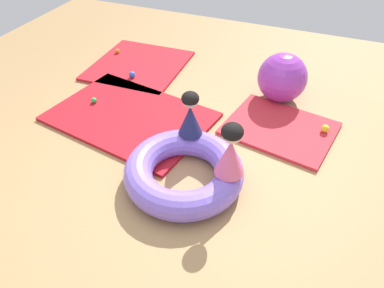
{
  "coord_description": "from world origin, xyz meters",
  "views": [
    {
      "loc": [
        1.09,
        -2.25,
        2.5
      ],
      "look_at": [
        0.1,
        0.18,
        0.31
      ],
      "focal_mm": 34.26,
      "sensor_mm": 36.0,
      "label": 1
    }
  ],
  "objects_px": {
    "child_in_pink": "(231,150)",
    "play_ball_orange": "(117,51)",
    "child_in_navy": "(190,114)",
    "exercise_ball_large": "(282,78)",
    "play_ball_green": "(94,100)",
    "play_ball_blue": "(132,75)",
    "play_ball_yellow": "(325,129)",
    "inflatable_cushion": "(184,171)"
  },
  "relations": [
    {
      "from": "child_in_navy",
      "to": "play_ball_yellow",
      "type": "xyz_separation_m",
      "value": [
        1.24,
        0.83,
        -0.41
      ]
    },
    {
      "from": "child_in_navy",
      "to": "child_in_pink",
      "type": "bearing_deg",
      "value": 28.12
    },
    {
      "from": "inflatable_cushion",
      "to": "play_ball_green",
      "type": "bearing_deg",
      "value": 152.65
    },
    {
      "from": "inflatable_cushion",
      "to": "play_ball_blue",
      "type": "distance_m",
      "value": 2.04
    },
    {
      "from": "play_ball_green",
      "to": "play_ball_blue",
      "type": "bearing_deg",
      "value": 79.94
    },
    {
      "from": "child_in_pink",
      "to": "play_ball_orange",
      "type": "bearing_deg",
      "value": 85.65
    },
    {
      "from": "inflatable_cushion",
      "to": "play_ball_orange",
      "type": "bearing_deg",
      "value": 133.59
    },
    {
      "from": "child_in_navy",
      "to": "exercise_ball_large",
      "type": "distance_m",
      "value": 1.52
    },
    {
      "from": "child_in_navy",
      "to": "play_ball_green",
      "type": "height_order",
      "value": "child_in_navy"
    },
    {
      "from": "play_ball_blue",
      "to": "play_ball_green",
      "type": "bearing_deg",
      "value": -100.06
    },
    {
      "from": "play_ball_green",
      "to": "exercise_ball_large",
      "type": "bearing_deg",
      "value": 25.78
    },
    {
      "from": "child_in_pink",
      "to": "exercise_ball_large",
      "type": "height_order",
      "value": "child_in_pink"
    },
    {
      "from": "play_ball_orange",
      "to": "play_ball_green",
      "type": "bearing_deg",
      "value": -70.96
    },
    {
      "from": "inflatable_cushion",
      "to": "play_ball_blue",
      "type": "bearing_deg",
      "value": 132.89
    },
    {
      "from": "play_ball_orange",
      "to": "play_ball_blue",
      "type": "distance_m",
      "value": 0.79
    },
    {
      "from": "child_in_pink",
      "to": "exercise_ball_large",
      "type": "xyz_separation_m",
      "value": [
        0.11,
        1.75,
        -0.22
      ]
    },
    {
      "from": "inflatable_cushion",
      "to": "play_ball_orange",
      "type": "distance_m",
      "value": 2.83
    },
    {
      "from": "play_ball_green",
      "to": "play_ball_blue",
      "type": "xyz_separation_m",
      "value": [
        0.13,
        0.71,
        0.01
      ]
    },
    {
      "from": "inflatable_cushion",
      "to": "play_ball_yellow",
      "type": "height_order",
      "value": "inflatable_cushion"
    },
    {
      "from": "play_ball_yellow",
      "to": "exercise_ball_large",
      "type": "distance_m",
      "value": 0.84
    },
    {
      "from": "play_ball_orange",
      "to": "exercise_ball_large",
      "type": "relative_size",
      "value": 0.11
    },
    {
      "from": "child_in_navy",
      "to": "play_ball_green",
      "type": "relative_size",
      "value": 7.07
    },
    {
      "from": "inflatable_cushion",
      "to": "play_ball_green",
      "type": "height_order",
      "value": "inflatable_cushion"
    },
    {
      "from": "exercise_ball_large",
      "to": "child_in_navy",
      "type": "bearing_deg",
      "value": -114.94
    },
    {
      "from": "play_ball_orange",
      "to": "play_ball_yellow",
      "type": "bearing_deg",
      "value": -14.74
    },
    {
      "from": "child_in_pink",
      "to": "play_ball_orange",
      "type": "height_order",
      "value": "child_in_pink"
    },
    {
      "from": "inflatable_cushion",
      "to": "child_in_navy",
      "type": "bearing_deg",
      "value": 104.15
    },
    {
      "from": "play_ball_orange",
      "to": "play_ball_yellow",
      "type": "xyz_separation_m",
      "value": [
        3.09,
        -0.81,
        0.01
      ]
    },
    {
      "from": "child_in_navy",
      "to": "exercise_ball_large",
      "type": "relative_size",
      "value": 0.78
    },
    {
      "from": "play_ball_orange",
      "to": "play_ball_green",
      "type": "relative_size",
      "value": 1.01
    },
    {
      "from": "child_in_navy",
      "to": "play_ball_blue",
      "type": "height_order",
      "value": "child_in_navy"
    },
    {
      "from": "child_in_pink",
      "to": "child_in_navy",
      "type": "distance_m",
      "value": 0.65
    },
    {
      "from": "play_ball_green",
      "to": "play_ball_yellow",
      "type": "bearing_deg",
      "value": 9.7
    },
    {
      "from": "child_in_navy",
      "to": "exercise_ball_large",
      "type": "xyz_separation_m",
      "value": [
        0.63,
        1.36,
        -0.19
      ]
    },
    {
      "from": "child_in_pink",
      "to": "child_in_navy",
      "type": "height_order",
      "value": "child_in_pink"
    },
    {
      "from": "exercise_ball_large",
      "to": "play_ball_yellow",
      "type": "bearing_deg",
      "value": -41.33
    },
    {
      "from": "play_ball_orange",
      "to": "play_ball_blue",
      "type": "xyz_separation_m",
      "value": [
        0.56,
        -0.56,
        0.01
      ]
    },
    {
      "from": "child_in_pink",
      "to": "play_ball_yellow",
      "type": "height_order",
      "value": "child_in_pink"
    },
    {
      "from": "play_ball_blue",
      "to": "exercise_ball_large",
      "type": "height_order",
      "value": "exercise_ball_large"
    },
    {
      "from": "play_ball_orange",
      "to": "play_ball_green",
      "type": "distance_m",
      "value": 1.34
    },
    {
      "from": "child_in_navy",
      "to": "play_ball_orange",
      "type": "xyz_separation_m",
      "value": [
        -1.85,
        1.64,
        -0.42
      ]
    },
    {
      "from": "play_ball_yellow",
      "to": "play_ball_green",
      "type": "xyz_separation_m",
      "value": [
        -2.65,
        -0.45,
        -0.01
      ]
    }
  ]
}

